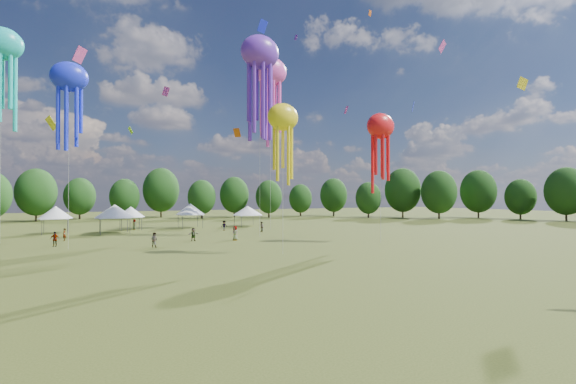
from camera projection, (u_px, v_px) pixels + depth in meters
name	position (u px, v px, depth m)	size (l,w,h in m)	color
ground	(422.00, 319.00, 18.52)	(300.00, 300.00, 0.00)	#384416
spectator_near	(154.00, 240.00, 44.63)	(0.80, 0.63, 1.65)	gray
spectators_far	(188.00, 230.00, 57.48)	(28.92, 25.14, 1.85)	gray
festival_tents	(157.00, 211.00, 67.58)	(36.76, 11.22, 4.44)	#47474C
show_kites	(225.00, 86.00, 56.70)	(45.64, 30.64, 29.66)	#1C2AFE
small_kites	(191.00, 12.00, 55.15)	(73.60, 55.91, 44.47)	#1C2AFE
treeline	(146.00, 192.00, 72.54)	(201.57, 95.24, 13.43)	#38281C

